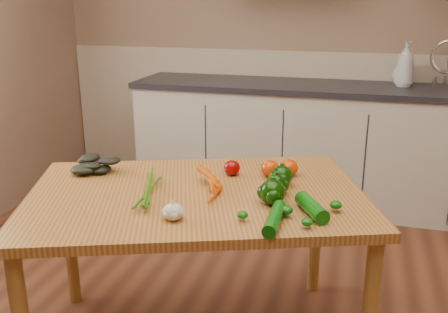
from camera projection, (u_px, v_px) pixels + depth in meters
name	position (u px, v px, depth m)	size (l,w,h in m)	color
room	(232.00, 74.00, 1.65)	(4.04, 5.04, 2.64)	brown
counter_run	(328.00, 144.00, 3.69)	(2.84, 0.64, 1.14)	#BFB79F
table	(196.00, 210.00, 2.07)	(1.58, 1.29, 0.73)	#AF6F32
soap_bottle_a	(405.00, 64.00, 3.44)	(0.12, 0.12, 0.31)	silver
soap_bottle_b	(404.00, 70.00, 3.55)	(0.09, 0.09, 0.20)	silver
soap_bottle_c	(402.00, 72.00, 3.51)	(0.15, 0.15, 0.19)	silver
carrot_bunch	(192.00, 184.00, 2.03)	(0.25, 0.19, 0.07)	#D74F05
leafy_greens	(96.00, 161.00, 2.27)	(0.19, 0.18, 0.10)	black
garlic_bulb	(173.00, 212.00, 1.78)	(0.07, 0.07, 0.06)	silver
pepper_a	(276.00, 185.00, 2.00)	(0.08, 0.08, 0.08)	black
pepper_b	(282.00, 176.00, 2.09)	(0.09, 0.09, 0.09)	black
pepper_c	(272.00, 192.00, 1.91)	(0.10, 0.10, 0.10)	black
tomato_a	(232.00, 168.00, 2.23)	(0.07, 0.07, 0.07)	#820402
tomato_b	(270.00, 168.00, 2.21)	(0.08, 0.08, 0.07)	#C33804
tomato_c	(289.00, 168.00, 2.22)	(0.08, 0.08, 0.08)	#C33804
zucchini_a	(312.00, 207.00, 1.82)	(0.06, 0.06, 0.19)	#084A08
zucchini_b	(274.00, 219.00, 1.74)	(0.05, 0.05, 0.23)	#084A08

